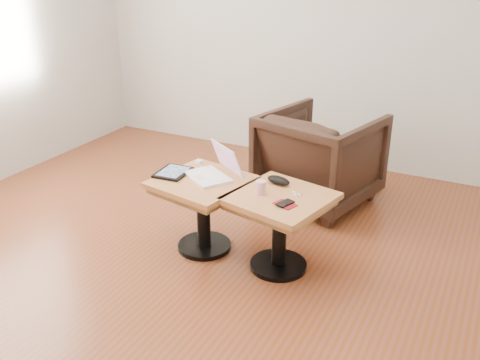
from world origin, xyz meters
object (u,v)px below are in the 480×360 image
at_px(side_table_right, 280,214).
at_px(laptop, 214,170).
at_px(armchair, 320,158).
at_px(side_table_left, 203,197).
at_px(striped_cup, 261,187).

distance_m(side_table_right, laptop, 0.52).
distance_m(laptop, armchair, 1.05).
bearing_deg(side_table_right, armchair, 108.49).
xyz_separation_m(side_table_left, laptop, (0.04, 0.08, 0.16)).
bearing_deg(armchair, striped_cup, 103.55).
bearing_deg(side_table_left, armchair, 78.04).
distance_m(side_table_left, side_table_right, 0.53).
height_order(side_table_left, side_table_right, same).
distance_m(side_table_left, striped_cup, 0.45).
distance_m(striped_cup, armchair, 1.07).
bearing_deg(striped_cup, laptop, 164.99).
height_order(side_table_left, armchair, armchair).
relative_size(side_table_right, armchair, 0.82).
xyz_separation_m(laptop, striped_cup, (0.37, -0.10, -0.00)).
bearing_deg(striped_cup, side_table_left, 176.94).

